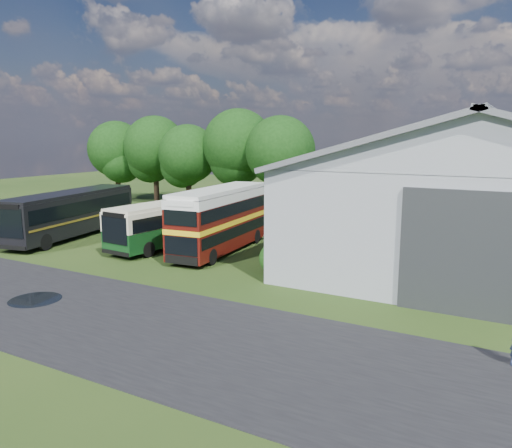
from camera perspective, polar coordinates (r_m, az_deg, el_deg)
The scene contains 15 objects.
ground at distance 24.61m, azimuth -16.19°, elevation -6.94°, with size 120.00×120.00×0.00m, color #1B3210.
asphalt_road at distance 20.58m, azimuth -16.21°, elevation -10.32°, with size 60.00×8.00×0.02m, color black.
puddle at distance 23.86m, azimuth -23.92°, elevation -7.96°, with size 2.20×2.20×0.01m, color black.
storage_shed at distance 32.56m, azimuth 25.69°, elevation 4.02°, with size 18.80×24.80×8.15m.
tree_far_left at distance 56.84m, azimuth -15.66°, elevation 8.20°, with size 6.12×6.12×8.64m.
tree_left_a at distance 53.81m, azimuth -11.46°, elevation 8.62°, with size 6.46×6.46×9.12m.
tree_left_b at distance 49.92m, azimuth -7.79°, elevation 7.92°, with size 5.78×5.78×8.16m.
tree_mid at distance 48.17m, azimuth -2.05°, elevation 9.04°, with size 6.80×6.80×9.60m.
tree_right_a at distance 44.90m, azimuth 2.81°, elevation 8.32°, with size 6.26×6.26×8.83m.
shrub_front at distance 26.07m, azimuth 2.22°, elevation -5.59°, with size 1.70×1.70×1.70m, color #194714.
shrub_mid at distance 27.81m, azimuth 4.10°, elevation -4.61°, with size 1.60×1.60×1.60m, color #194714.
shrub_back at distance 29.58m, azimuth 5.75°, elevation -3.74°, with size 1.80×1.80×1.80m, color #194714.
bus_green_single at distance 32.97m, azimuth -9.04°, elevation 0.32°, with size 3.22×10.55×2.86m.
bus_maroon_double at distance 30.44m, azimuth -4.08°, elevation 0.44°, with size 3.22×9.31×3.92m.
bus_dark_single at distance 37.23m, azimuth -20.40°, elevation 1.19°, with size 4.87×11.86×3.19m.
Camera 1 is at (16.96, -16.40, 7.02)m, focal length 35.00 mm.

